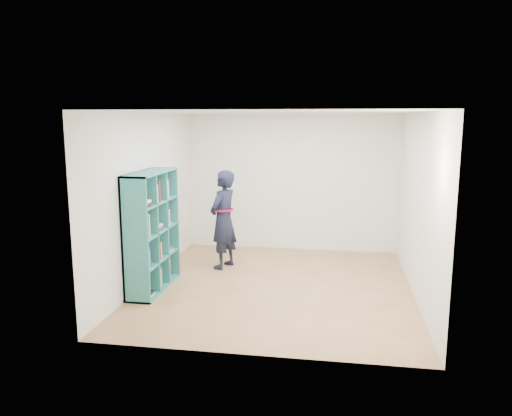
# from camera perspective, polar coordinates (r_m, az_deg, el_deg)

# --- Properties ---
(floor) EXTENTS (4.50, 4.50, 0.00)m
(floor) POSITION_cam_1_polar(r_m,az_deg,el_deg) (7.65, 2.33, -8.94)
(floor) COLOR olive
(floor) RESTS_ON ground
(ceiling) EXTENTS (4.50, 4.50, 0.00)m
(ceiling) POSITION_cam_1_polar(r_m,az_deg,el_deg) (7.23, 2.48, 10.92)
(ceiling) COLOR white
(ceiling) RESTS_ON wall_back
(wall_left) EXTENTS (0.02, 4.50, 2.60)m
(wall_left) POSITION_cam_1_polar(r_m,az_deg,el_deg) (7.82, -12.30, 1.09)
(wall_left) COLOR white
(wall_left) RESTS_ON floor
(wall_right) EXTENTS (0.02, 4.50, 2.60)m
(wall_right) POSITION_cam_1_polar(r_m,az_deg,el_deg) (7.36, 18.04, 0.25)
(wall_right) COLOR white
(wall_right) RESTS_ON floor
(wall_back) EXTENTS (4.00, 0.02, 2.60)m
(wall_back) POSITION_cam_1_polar(r_m,az_deg,el_deg) (9.54, 4.05, 2.93)
(wall_back) COLOR white
(wall_back) RESTS_ON floor
(wall_front) EXTENTS (4.00, 0.02, 2.60)m
(wall_front) POSITION_cam_1_polar(r_m,az_deg,el_deg) (5.15, -0.65, -3.42)
(wall_front) COLOR white
(wall_front) RESTS_ON floor
(bookshelf) EXTENTS (0.38, 1.32, 1.76)m
(bookshelf) POSITION_cam_1_polar(r_m,az_deg,el_deg) (7.50, -11.99, -2.76)
(bookshelf) COLOR #287F74
(bookshelf) RESTS_ON floor
(person) EXTENTS (0.58, 0.71, 1.66)m
(person) POSITION_cam_1_polar(r_m,az_deg,el_deg) (8.39, -3.75, -1.31)
(person) COLOR black
(person) RESTS_ON floor
(smartphone) EXTENTS (0.04, 0.09, 0.12)m
(smartphone) POSITION_cam_1_polar(r_m,az_deg,el_deg) (8.53, -4.22, -0.39)
(smartphone) COLOR silver
(smartphone) RESTS_ON person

